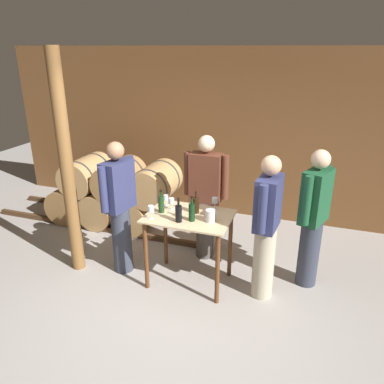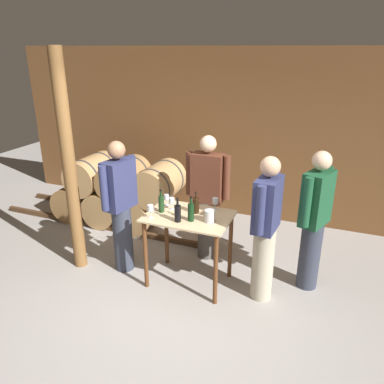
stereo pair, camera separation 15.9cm
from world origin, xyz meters
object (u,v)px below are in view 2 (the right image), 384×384
Objects in this scene: person_visitor_with_scarf at (207,196)px; person_visitor_bearded at (120,205)px; wine_bottle_far_left at (161,203)px; wine_glass_near_center at (167,198)px; wooden_post at (69,167)px; wine_glass_near_left at (150,209)px; ice_bucket at (210,216)px; wine_bottle_right at (191,212)px; wine_glass_far_side at (215,201)px; wine_bottle_center at (196,205)px; person_host at (266,227)px; wine_bottle_left at (178,213)px; person_visitor_near_door at (314,219)px; wine_glass_near_right at (172,201)px.

person_visitor_with_scarf is 1.11m from person_visitor_bearded.
wine_glass_near_center is at bearing 98.40° from wine_bottle_far_left.
wooden_post is 1.15m from wine_glass_near_left.
person_visitor_with_scarf reaches higher than ice_bucket.
person_visitor_with_scarf reaches higher than wine_bottle_right.
wine_glass_near_left is 0.77m from wine_glass_far_side.
wine_bottle_center is 0.84m from person_host.
wine_glass_far_side is (0.15, 0.38, 0.00)m from wine_bottle_right.
person_visitor_near_door is (1.39, 0.63, -0.11)m from wine_bottle_left.
wooden_post is 1.46m from wine_bottle_left.
person_visitor_bearded is (-0.55, -0.01, -0.10)m from wine_bottle_far_left.
wine_bottle_center is at bearing 10.26° from wooden_post.
wine_glass_near_right is at bearing 163.68° from ice_bucket.
wooden_post is at bearing -167.56° from person_visitor_near_door.
wine_glass_near_center is at bearing 173.01° from person_host.
wine_bottle_far_left is (1.13, 0.15, -0.36)m from wooden_post.
person_visitor_near_door is (1.29, 0.35, -0.10)m from wine_bottle_center.
wine_glass_near_right reaches higher than ice_bucket.
person_visitor_with_scarf is at bearing 37.64° from person_visitor_bearded.
person_visitor_bearded is at bearing -169.54° from wine_glass_near_right.
wine_bottle_center is at bearing 96.84° from wine_bottle_right.
person_visitor_with_scarf is at bearing 144.90° from person_host.
wine_glass_far_side is 0.69m from person_host.
wine_bottle_far_left is at bearing -162.36° from wine_bottle_center.
person_visitor_with_scarf reaches higher than wine_bottle_left.
wine_bottle_center is 1.93× the size of ice_bucket.
wine_glass_near_left is at bearing -142.11° from wine_bottle_center.
wine_glass_near_center is 0.60m from person_visitor_with_scarf.
wine_bottle_far_left is 0.17× the size of person_visitor_near_door.
person_visitor_near_door reaches higher than wine_bottle_left.
person_visitor_bearded is (-0.96, 0.09, -0.10)m from wine_bottle_right.
wine_glass_near_left is 0.41m from wine_glass_near_center.
wooden_post reaches higher than wine_glass_near_left.
person_host is at bearing 1.99° from person_visitor_bearded.
wine_glass_near_center is 0.08× the size of person_visitor_near_door.
wine_glass_near_right is at bearing -40.83° from wine_glass_near_center.
wine_bottle_far_left is 0.17× the size of person_visitor_with_scarf.
person_visitor_near_door is (1.67, 0.47, -0.11)m from wine_bottle_far_left.
wine_bottle_right reaches higher than wine_glass_near_right.
wine_glass_near_left is 1.84m from person_visitor_near_door.
wine_glass_far_side is at bearing -59.20° from person_visitor_with_scarf.
person_visitor_near_door is at bearing 14.95° from wine_bottle_center.
wine_bottle_far_left is 0.76m from person_visitor_with_scarf.
wine_bottle_left is 0.34m from wine_glass_near_right.
person_visitor_with_scarf is (-0.08, 0.77, -0.11)m from wine_bottle_right.
person_visitor_bearded reaches higher than person_host.
wooden_post is 1.58m from wine_bottle_center.
person_visitor_with_scarf is at bearing 67.44° from wine_glass_near_left.
wine_glass_far_side is 1.16m from person_visitor_bearded.
wine_bottle_left is at bearing -10.83° from person_visitor_bearded.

